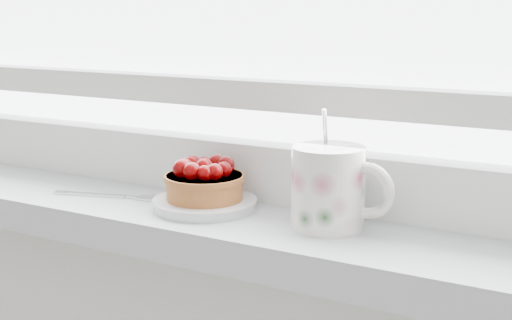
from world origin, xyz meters
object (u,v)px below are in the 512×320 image
Objects in this scene: raspberry_tart at (204,181)px; floral_mug at (331,186)px; saucer at (205,204)px; fork at (115,196)px.

floral_mug reaches higher than raspberry_tart.
raspberry_tart is (-0.00, -0.00, 0.03)m from saucer.
fork is at bearing -174.81° from raspberry_tart.
raspberry_tart is at bearing -178.69° from floral_mug.
raspberry_tart is 0.16m from floral_mug.
floral_mug is (0.16, 0.00, 0.04)m from saucer.
saucer reaches higher than fork.
floral_mug is 0.29m from fork.
saucer is 0.17m from floral_mug.
saucer is 0.96× the size of floral_mug.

